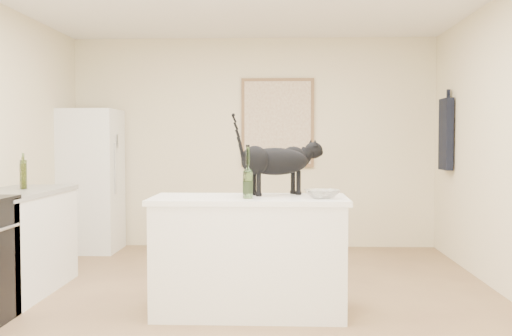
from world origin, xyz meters
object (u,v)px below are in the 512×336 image
object	(u,v)px
wine_bottle	(248,175)
glass_bowl	(322,194)
fridge	(90,180)
black_cat	(275,165)

from	to	relation	value
wine_bottle	glass_bowl	distance (m)	0.57
wine_bottle	glass_bowl	bearing A→B (deg)	2.36
fridge	glass_bowl	xyz separation A→B (m)	(2.60, -2.65, 0.08)
fridge	glass_bowl	distance (m)	3.71
fridge	black_cat	distance (m)	3.29
black_cat	glass_bowl	size ratio (longest dim) A/B	2.59
black_cat	glass_bowl	bearing A→B (deg)	-60.23
fridge	wine_bottle	bearing A→B (deg)	-52.55
wine_bottle	glass_bowl	xyz separation A→B (m)	(0.56, 0.02, -0.14)
fridge	wine_bottle	world-z (taller)	fridge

